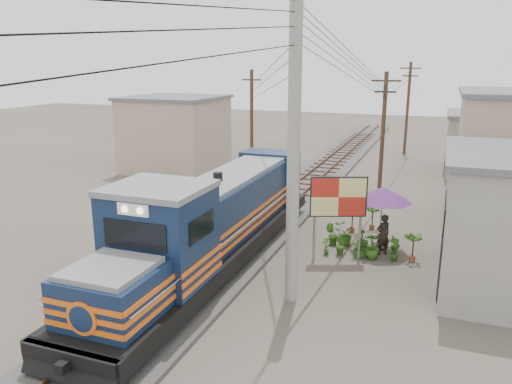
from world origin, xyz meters
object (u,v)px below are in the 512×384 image
at_px(billboard, 338,199).
at_px(market_umbrella, 383,194).
at_px(vendor, 383,235).
at_px(locomotive, 212,225).

height_order(billboard, market_umbrella, billboard).
distance_m(market_umbrella, vendor, 1.62).
bearing_deg(locomotive, market_umbrella, 36.65).
bearing_deg(locomotive, vendor, 31.65).
height_order(locomotive, market_umbrella, locomotive).
bearing_deg(vendor, locomotive, -9.92).
distance_m(locomotive, billboard, 4.88).
xyz_separation_m(billboard, market_umbrella, (1.44, 1.80, -0.13)).
height_order(billboard, vendor, billboard).
distance_m(locomotive, market_umbrella, 7.04).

